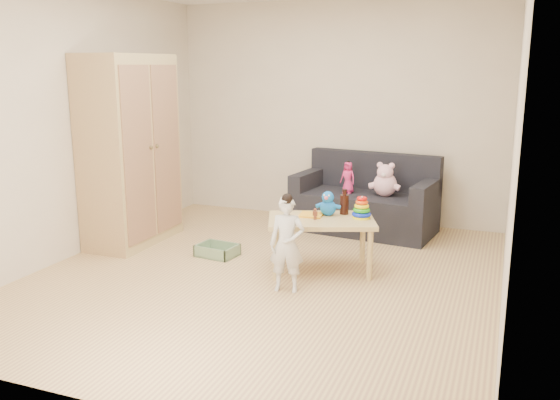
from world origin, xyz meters
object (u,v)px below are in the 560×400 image
at_px(sofa, 364,212).
at_px(toddler, 287,245).
at_px(wardrobe, 130,151).
at_px(play_table, 321,245).

xyz_separation_m(sofa, toddler, (-0.17, -2.04, 0.18)).
bearing_deg(wardrobe, toddler, -20.23).
bearing_deg(sofa, play_table, -84.67).
bearing_deg(toddler, wardrobe, 148.95).
height_order(sofa, toddler, toddler).
distance_m(wardrobe, toddler, 2.24).
relative_size(wardrobe, toddler, 2.49).
height_order(wardrobe, play_table, wardrobe).
bearing_deg(wardrobe, sofa, 30.43).
height_order(sofa, play_table, play_table).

